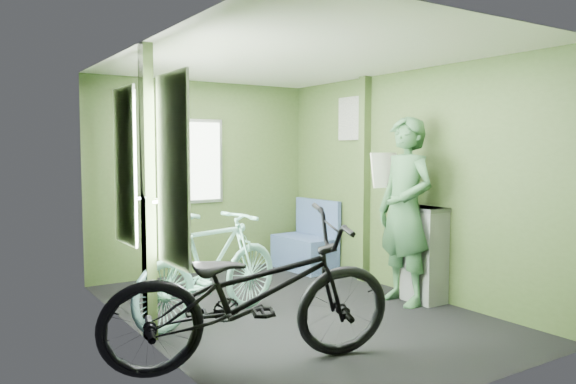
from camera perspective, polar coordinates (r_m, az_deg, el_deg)
name	(u,v)px	position (r m, az deg, el deg)	size (l,w,h in m)	color
room	(288,156)	(5.09, 0.02, 3.71)	(4.00, 4.02, 2.31)	black
bicycle_black	(253,369)	(4.01, -3.61, -17.54)	(0.70, 2.02, 1.06)	black
bicycle_mint	(211,321)	(5.05, -7.79, -12.87)	(0.45, 1.61, 0.97)	#79BEAE
passenger	(405,211)	(5.52, 11.82, -1.87)	(0.45, 0.68, 1.80)	#325C38
waste_box	(424,255)	(5.67, 13.69, -6.19)	(0.27, 0.38, 0.93)	slate
bench_seat	(306,249)	(7.02, 1.84, -5.78)	(0.51, 0.85, 0.86)	navy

